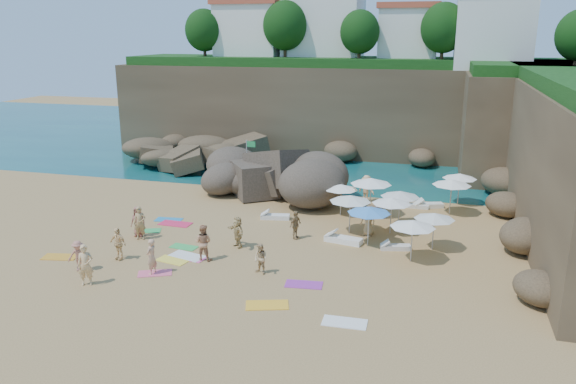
% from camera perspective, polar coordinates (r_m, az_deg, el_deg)
% --- Properties ---
extents(ground, '(120.00, 120.00, 0.00)m').
position_cam_1_polar(ground, '(31.22, -5.01, -4.72)').
color(ground, tan).
rests_on(ground, ground).
extents(seawater, '(120.00, 120.00, 0.00)m').
position_cam_1_polar(seawater, '(59.30, 5.02, 5.16)').
color(seawater, '#0C4751').
rests_on(seawater, ground).
extents(cliff_back, '(44.00, 8.00, 8.00)m').
position_cam_1_polar(cliff_back, '(53.47, 6.28, 8.30)').
color(cliff_back, brown).
rests_on(cliff_back, ground).
extents(cliff_corner, '(10.00, 12.00, 8.00)m').
position_cam_1_polar(cliff_corner, '(48.35, 23.22, 6.32)').
color(cliff_corner, brown).
rests_on(cliff_corner, ground).
extents(rock_promontory, '(12.00, 7.00, 2.00)m').
position_cam_1_polar(rock_promontory, '(49.53, -10.63, 2.82)').
color(rock_promontory, brown).
rests_on(rock_promontory, ground).
extents(clifftop_buildings, '(28.48, 9.48, 7.00)m').
position_cam_1_polar(clifftop_buildings, '(53.67, 7.71, 16.04)').
color(clifftop_buildings, white).
rests_on(clifftop_buildings, cliff_back).
extents(clifftop_trees, '(35.60, 23.82, 4.40)m').
position_cam_1_polar(clifftop_trees, '(47.21, 8.90, 16.06)').
color(clifftop_trees, '#11380F').
rests_on(clifftop_trees, ground).
extents(marina_masts, '(3.10, 0.10, 6.00)m').
position_cam_1_polar(marina_masts, '(63.81, -9.81, 8.47)').
color(marina_masts, white).
rests_on(marina_masts, ground).
extents(rock_outcrop, '(9.21, 7.87, 3.15)m').
position_cam_1_polar(rock_outcrop, '(39.06, -2.25, -0.43)').
color(rock_outcrop, brown).
rests_on(rock_outcrop, ground).
extents(flag_pole, '(0.70, 0.07, 3.61)m').
position_cam_1_polar(flag_pole, '(40.41, -4.05, 3.47)').
color(flag_pole, silver).
rests_on(flag_pole, ground).
extents(parasol_0, '(2.54, 2.54, 2.40)m').
position_cam_1_polar(parasol_0, '(34.71, 8.43, 1.10)').
color(parasol_0, silver).
rests_on(parasol_0, ground).
extents(parasol_1, '(2.08, 2.08, 1.97)m').
position_cam_1_polar(parasol_1, '(34.68, 5.42, 0.51)').
color(parasol_1, silver).
rests_on(parasol_1, ground).
extents(parasol_2, '(2.21, 2.21, 2.09)m').
position_cam_1_polar(parasol_2, '(38.42, 17.06, 1.56)').
color(parasol_2, silver).
rests_on(parasol_2, ground).
extents(parasol_3, '(2.37, 2.37, 2.24)m').
position_cam_1_polar(parasol_3, '(36.06, 16.31, 0.95)').
color(parasol_3, silver).
rests_on(parasol_3, ground).
extents(parasol_4, '(2.26, 2.26, 2.13)m').
position_cam_1_polar(parasol_4, '(33.13, 11.33, -0.19)').
color(parasol_4, silver).
rests_on(parasol_4, ground).
extents(parasol_6, '(1.96, 1.96, 1.86)m').
position_cam_1_polar(parasol_6, '(31.27, 8.05, -1.49)').
color(parasol_6, silver).
rests_on(parasol_6, ground).
extents(parasol_7, '(2.21, 2.21, 2.09)m').
position_cam_1_polar(parasol_7, '(31.85, 10.49, -0.88)').
color(parasol_7, silver).
rests_on(parasol_7, ground).
extents(parasol_8, '(2.11, 2.11, 1.99)m').
position_cam_1_polar(parasol_8, '(29.95, 14.66, -2.39)').
color(parasol_8, silver).
rests_on(parasol_8, ground).
extents(parasol_9, '(2.24, 2.24, 2.12)m').
position_cam_1_polar(parasol_9, '(28.14, 12.57, -3.18)').
color(parasol_9, silver).
rests_on(parasol_9, ground).
extents(parasol_10, '(2.29, 2.29, 2.17)m').
position_cam_1_polar(parasol_10, '(29.79, 8.23, -1.80)').
color(parasol_10, silver).
rests_on(parasol_10, ground).
extents(parasol_11, '(2.34, 2.34, 2.21)m').
position_cam_1_polar(parasol_11, '(31.55, 6.35, -0.65)').
color(parasol_11, silver).
rests_on(parasol_11, ground).
extents(lounger_0, '(1.96, 1.05, 0.29)m').
position_cam_1_polar(lounger_0, '(40.05, -1.18, 0.22)').
color(lounger_0, white).
rests_on(lounger_0, ground).
extents(lounger_1, '(1.94, 1.17, 0.29)m').
position_cam_1_polar(lounger_1, '(37.62, 14.10, -1.32)').
color(lounger_1, silver).
rests_on(lounger_1, ground).
extents(lounger_2, '(1.61, 0.62, 0.25)m').
position_cam_1_polar(lounger_2, '(37.36, 12.90, -1.39)').
color(lounger_2, silver).
rests_on(lounger_2, ground).
extents(lounger_3, '(1.84, 0.90, 0.27)m').
position_cam_1_polar(lounger_3, '(34.25, -1.31, -2.53)').
color(lounger_3, white).
rests_on(lounger_3, ground).
extents(lounger_4, '(2.12, 1.07, 0.32)m').
position_cam_1_polar(lounger_4, '(30.61, 5.65, -4.85)').
color(lounger_4, white).
rests_on(lounger_4, ground).
extents(lounger_5, '(1.65, 0.88, 0.24)m').
position_cam_1_polar(lounger_5, '(30.06, 10.87, -5.54)').
color(lounger_5, silver).
rests_on(lounger_5, ground).
extents(towel_1, '(1.76, 1.36, 0.03)m').
position_cam_1_polar(towel_1, '(27.49, -13.36, -8.02)').
color(towel_1, '#F25E80').
rests_on(towel_1, ground).
extents(towel_2, '(1.87, 1.20, 0.03)m').
position_cam_1_polar(towel_2, '(30.84, -22.14, -6.13)').
color(towel_2, orange).
rests_on(towel_2, ground).
extents(towel_3, '(1.54, 0.90, 0.03)m').
position_cam_1_polar(towel_3, '(30.37, -10.54, -5.51)').
color(towel_3, green).
rests_on(towel_3, ground).
extents(towel_4, '(1.75, 1.15, 0.03)m').
position_cam_1_polar(towel_4, '(28.77, -11.66, -6.81)').
color(towel_4, '#FEE443').
rests_on(towel_4, ground).
extents(towel_5, '(2.00, 1.34, 0.03)m').
position_cam_1_polar(towel_5, '(29.15, -10.21, -6.42)').
color(towel_5, white).
rests_on(towel_5, ground).
extents(towel_6, '(1.76, 1.02, 0.03)m').
position_cam_1_polar(towel_6, '(25.64, 1.62, -9.37)').
color(towel_6, purple).
rests_on(towel_6, ground).
extents(towel_7, '(1.93, 1.02, 0.03)m').
position_cam_1_polar(towel_7, '(34.05, -11.37, -3.18)').
color(towel_7, '#E62854').
rests_on(towel_7, ground).
extents(towel_8, '(1.70, 0.98, 0.03)m').
position_cam_1_polar(towel_8, '(34.86, -12.03, -2.77)').
color(towel_8, '#2281B9').
rests_on(towel_8, ground).
extents(towel_9, '(1.71, 1.04, 0.03)m').
position_cam_1_polar(towel_9, '(28.93, -9.91, -6.59)').
color(towel_9, pink).
rests_on(towel_9, ground).
extents(towel_10, '(1.96, 1.39, 0.03)m').
position_cam_1_polar(towel_10, '(23.86, -2.13, -11.40)').
color(towel_10, yellow).
rests_on(towel_10, ground).
extents(towel_11, '(1.63, 1.24, 0.03)m').
position_cam_1_polar(towel_11, '(33.22, -14.06, -3.85)').
color(towel_11, green).
rests_on(towel_11, ground).
extents(towel_13, '(1.77, 0.92, 0.03)m').
position_cam_1_polar(towel_13, '(22.66, 5.77, -13.05)').
color(towel_13, white).
rests_on(towel_13, ground).
extents(person_stand_0, '(0.82, 0.71, 1.91)m').
position_cam_1_polar(person_stand_0, '(26.82, -19.89, -7.00)').
color(person_stand_0, '#E2B376').
rests_on(person_stand_0, ground).
extents(person_stand_1, '(0.90, 0.70, 1.85)m').
position_cam_1_polar(person_stand_1, '(28.26, -8.62, -5.08)').
color(person_stand_1, tan).
rests_on(person_stand_1, ground).
extents(person_stand_2, '(1.27, 0.96, 1.82)m').
position_cam_1_polar(person_stand_2, '(37.90, 7.97, 0.35)').
color(person_stand_2, '#E4B681').
rests_on(person_stand_2, ground).
extents(person_stand_3, '(0.71, 1.02, 1.61)m').
position_cam_1_polar(person_stand_3, '(30.81, 0.76, -3.36)').
color(person_stand_3, '#9A7A4D').
rests_on(person_stand_3, ground).
extents(person_stand_4, '(0.97, 0.74, 1.76)m').
position_cam_1_polar(person_stand_4, '(31.63, 8.16, -2.86)').
color(person_stand_4, tan).
rests_on(person_stand_4, ground).
extents(person_stand_5, '(1.54, 0.84, 1.60)m').
position_cam_1_polar(person_stand_5, '(42.27, -4.49, 1.92)').
color(person_stand_5, '#A76753').
rests_on(person_stand_5, ground).
extents(person_stand_6, '(0.47, 0.67, 1.73)m').
position_cam_1_polar(person_stand_6, '(27.16, -13.71, -6.39)').
color(person_stand_6, tan).
rests_on(person_stand_6, ground).
extents(person_lie_0, '(1.53, 1.75, 0.39)m').
position_cam_1_polar(person_lie_0, '(28.74, -20.41, -7.15)').
color(person_lie_0, '#BD755E').
rests_on(person_lie_0, ground).
extents(person_lie_1, '(1.27, 1.79, 0.40)m').
position_cam_1_polar(person_lie_1, '(29.50, -16.78, -6.21)').
color(person_lie_1, '#FACF8E').
rests_on(person_lie_1, ground).
extents(person_lie_2, '(1.02, 1.78, 0.45)m').
position_cam_1_polar(person_lie_2, '(32.45, -14.90, -3.98)').
color(person_lie_2, '#99594C').
rests_on(person_lie_2, ground).
extents(person_lie_3, '(2.24, 2.25, 0.44)m').
position_cam_1_polar(person_lie_3, '(29.94, -5.12, -5.19)').
color(person_lie_3, tan).
rests_on(person_lie_3, ground).
extents(person_lie_4, '(1.14, 1.94, 0.44)m').
position_cam_1_polar(person_lie_4, '(31.95, -14.73, -4.30)').
color(person_lie_4, '#A68653').
rests_on(person_lie_4, ground).
extents(person_lie_5, '(1.23, 1.61, 0.55)m').
position_cam_1_polar(person_lie_5, '(26.64, -2.78, -7.76)').
color(person_lie_5, tan).
rests_on(person_lie_5, ground).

